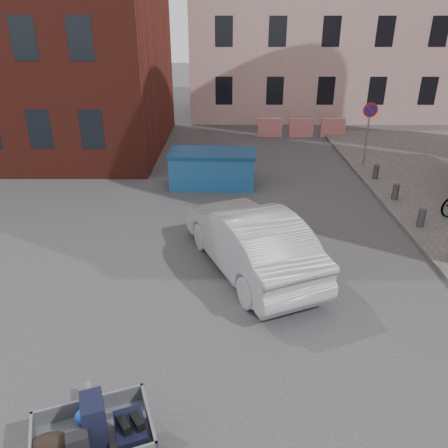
{
  "coord_description": "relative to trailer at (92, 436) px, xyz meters",
  "views": [
    {
      "loc": [
        0.12,
        -8.57,
        5.8
      ],
      "look_at": [
        0.07,
        1.44,
        1.1
      ],
      "focal_mm": 35.0,
      "sensor_mm": 36.0,
      "label": 1
    }
  ],
  "objects": [
    {
      "name": "ground",
      "position": [
        1.72,
        4.39,
        -0.61
      ],
      "size": [
        120.0,
        120.0,
        0.0
      ],
      "primitive_type": "plane",
      "color": "#38383A",
      "rests_on": "ground"
    },
    {
      "name": "bollards",
      "position": [
        7.72,
        7.79,
        -0.21
      ],
      "size": [
        0.22,
        9.02,
        0.55
      ],
      "color": "#3A3A3D",
      "rests_on": "sidewalk"
    },
    {
      "name": "dumpster",
      "position": [
        1.33,
        11.67,
        0.07
      ],
      "size": [
        3.28,
        1.78,
        1.35
      ],
      "rotation": [
        0.0,
        0.0,
        -0.04
      ],
      "color": "#1F5997",
      "rests_on": "ground"
    },
    {
      "name": "no_parking_sign",
      "position": [
        7.72,
        13.87,
        1.41
      ],
      "size": [
        0.6,
        0.09,
        2.65
      ],
      "color": "gray",
      "rests_on": "sidewalk"
    },
    {
      "name": "silver_car",
      "position": [
        2.43,
        5.52,
        0.22
      ],
      "size": [
        3.58,
        5.32,
        1.66
      ],
      "primitive_type": "imported",
      "rotation": [
        0.0,
        0.0,
        3.54
      ],
      "color": "#9C9EA3",
      "rests_on": "ground"
    },
    {
      "name": "trailer",
      "position": [
        0.0,
        0.0,
        0.0
      ],
      "size": [
        1.88,
        1.98,
        1.2
      ],
      "rotation": [
        0.0,
        0.0,
        0.35
      ],
      "color": "black",
      "rests_on": "ground"
    },
    {
      "name": "barriers",
      "position": [
        5.92,
        19.39,
        -0.11
      ],
      "size": [
        4.7,
        0.18,
        1.0
      ],
      "color": "red",
      "rests_on": "ground"
    }
  ]
}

